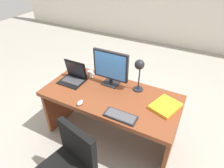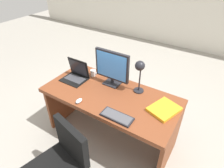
{
  "view_description": "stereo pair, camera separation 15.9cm",
  "coord_description": "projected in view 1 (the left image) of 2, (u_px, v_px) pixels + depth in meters",
  "views": [
    {
      "loc": [
        0.83,
        -1.56,
        2.09
      ],
      "look_at": [
        0.0,
        0.04,
        0.84
      ],
      "focal_mm": 30.77,
      "sensor_mm": 36.0,
      "label": 1
    },
    {
      "loc": [
        0.97,
        -1.48,
        2.09
      ],
      "look_at": [
        0.0,
        0.04,
        0.84
      ],
      "focal_mm": 30.77,
      "sensor_mm": 36.0,
      "label": 2
    }
  ],
  "objects": [
    {
      "name": "laptop",
      "position": [
        74.0,
        75.0,
        2.44
      ],
      "size": [
        0.31,
        0.26,
        0.25
      ],
      "color": "black",
      "rests_on": "desk"
    },
    {
      "name": "keyboard",
      "position": [
        121.0,
        116.0,
        1.92
      ],
      "size": [
        0.33,
        0.14,
        0.02
      ],
      "color": "black",
      "rests_on": "desk"
    },
    {
      "name": "desk",
      "position": [
        112.0,
        104.0,
        2.37
      ],
      "size": [
        1.59,
        0.76,
        0.72
      ],
      "color": "brown",
      "rests_on": "ground"
    },
    {
      "name": "coffee_mug",
      "position": [
        91.0,
        74.0,
        2.53
      ],
      "size": [
        0.09,
        0.07,
        0.08
      ],
      "color": "white",
      "rests_on": "desk"
    },
    {
      "name": "book",
      "position": [
        165.0,
        106.0,
        2.04
      ],
      "size": [
        0.33,
        0.37,
        0.03
      ],
      "color": "orange",
      "rests_on": "desk"
    },
    {
      "name": "desk_lamp",
      "position": [
        139.0,
        69.0,
        2.12
      ],
      "size": [
        0.12,
        0.14,
        0.41
      ],
      "color": "black",
      "rests_on": "desk"
    },
    {
      "name": "ground",
      "position": [
        147.0,
        82.0,
        3.74
      ],
      "size": [
        12.0,
        12.0,
        0.0
      ],
      "primitive_type": "plane",
      "color": "gray"
    },
    {
      "name": "monitor",
      "position": [
        111.0,
        67.0,
        2.27
      ],
      "size": [
        0.45,
        0.16,
        0.44
      ],
      "color": "black",
      "rests_on": "desk"
    },
    {
      "name": "mouse",
      "position": [
        80.0,
        103.0,
        2.08
      ],
      "size": [
        0.05,
        0.09,
        0.04
      ],
      "color": "silver",
      "rests_on": "desk"
    }
  ]
}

